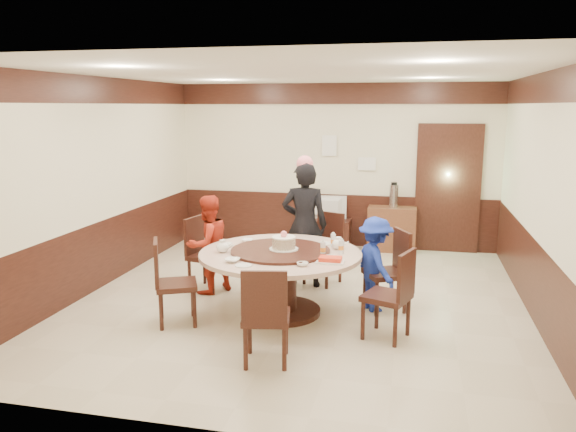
% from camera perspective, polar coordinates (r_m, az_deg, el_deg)
% --- Properties ---
extents(room, '(6.00, 6.04, 2.84)m').
position_cam_1_polar(room, '(6.92, 1.40, -0.05)').
color(room, beige).
rests_on(room, ground).
extents(banquet_table, '(1.89, 1.89, 0.78)m').
position_cam_1_polar(banquet_table, '(6.60, -0.77, -5.49)').
color(banquet_table, black).
rests_on(banquet_table, ground).
extents(chair_0, '(0.60, 0.59, 0.97)m').
position_cam_1_polar(chair_0, '(6.89, 9.97, -6.93)').
color(chair_0, black).
rests_on(chair_0, ground).
extents(chair_1, '(0.58, 0.58, 0.97)m').
position_cam_1_polar(chair_1, '(7.80, 3.61, -4.62)').
color(chair_1, black).
rests_on(chair_1, ground).
extents(chair_2, '(0.53, 0.52, 0.97)m').
position_cam_1_polar(chair_2, '(7.61, -8.25, -5.14)').
color(chair_2, black).
rests_on(chair_2, ground).
extents(chair_3, '(0.59, 0.59, 0.97)m').
position_cam_1_polar(chair_3, '(6.49, -11.41, -8.11)').
color(chair_3, black).
rests_on(chair_3, ground).
extents(chair_4, '(0.51, 0.52, 0.97)m').
position_cam_1_polar(chair_4, '(5.44, -2.24, -11.76)').
color(chair_4, black).
rests_on(chair_4, ground).
extents(chair_5, '(0.57, 0.56, 0.97)m').
position_cam_1_polar(chair_5, '(6.08, 10.13, -9.42)').
color(chair_5, black).
rests_on(chair_5, ground).
extents(person_standing, '(0.66, 0.47, 1.69)m').
position_cam_1_polar(person_standing, '(7.55, 1.68, -0.91)').
color(person_standing, black).
rests_on(person_standing, ground).
extents(person_red, '(0.75, 0.79, 1.29)m').
position_cam_1_polar(person_red, '(7.39, -8.12, -2.88)').
color(person_red, '#B42B18').
rests_on(person_red, ground).
extents(person_blue, '(0.75, 0.85, 1.14)m').
position_cam_1_polar(person_blue, '(6.79, 8.85, -4.84)').
color(person_blue, '#182D99').
rests_on(person_blue, ground).
extents(birthday_cake, '(0.34, 0.34, 0.22)m').
position_cam_1_polar(birthday_cake, '(6.52, -0.43, -2.75)').
color(birthday_cake, white).
rests_on(birthday_cake, banquet_table).
extents(teapot_left, '(0.17, 0.15, 0.13)m').
position_cam_1_polar(teapot_left, '(6.55, -6.65, -3.17)').
color(teapot_left, white).
rests_on(teapot_left, banquet_table).
extents(teapot_right, '(0.17, 0.15, 0.13)m').
position_cam_1_polar(teapot_right, '(6.68, 5.13, -2.86)').
color(teapot_right, white).
rests_on(teapot_right, banquet_table).
extents(bowl_0, '(0.15, 0.15, 0.04)m').
position_cam_1_polar(bowl_0, '(7.03, -4.15, -2.50)').
color(bowl_0, white).
rests_on(bowl_0, banquet_table).
extents(bowl_1, '(0.13, 0.13, 0.04)m').
position_cam_1_polar(bowl_1, '(5.97, 1.49, -4.91)').
color(bowl_1, white).
rests_on(bowl_1, banquet_table).
extents(bowl_2, '(0.16, 0.16, 0.04)m').
position_cam_1_polar(bowl_2, '(6.15, -5.67, -4.50)').
color(bowl_2, white).
rests_on(bowl_2, banquet_table).
extents(bowl_3, '(0.12, 0.12, 0.04)m').
position_cam_1_polar(bowl_3, '(6.25, 4.33, -4.21)').
color(bowl_3, white).
rests_on(bowl_3, banquet_table).
extents(bowl_4, '(0.16, 0.16, 0.04)m').
position_cam_1_polar(bowl_4, '(6.82, -6.39, -2.93)').
color(bowl_4, white).
rests_on(bowl_4, banquet_table).
extents(saucer_near, '(0.18, 0.18, 0.01)m').
position_cam_1_polar(saucer_near, '(6.00, -4.56, -5.02)').
color(saucer_near, white).
rests_on(saucer_near, banquet_table).
extents(saucer_far, '(0.18, 0.18, 0.01)m').
position_cam_1_polar(saucer_far, '(6.93, 3.82, -2.80)').
color(saucer_far, white).
rests_on(saucer_far, banquet_table).
extents(shrimp_platter, '(0.30, 0.20, 0.06)m').
position_cam_1_polar(shrimp_platter, '(6.11, 4.33, -4.48)').
color(shrimp_platter, white).
rests_on(shrimp_platter, banquet_table).
extents(bottle_0, '(0.06, 0.06, 0.16)m').
position_cam_1_polar(bottle_0, '(6.37, 3.57, -3.34)').
color(bottle_0, white).
rests_on(bottle_0, banquet_table).
extents(bottle_1, '(0.06, 0.06, 0.16)m').
position_cam_1_polar(bottle_1, '(6.47, 5.42, -3.14)').
color(bottle_1, white).
rests_on(bottle_1, banquet_table).
extents(bottle_2, '(0.06, 0.06, 0.16)m').
position_cam_1_polar(bottle_2, '(6.77, 4.61, -2.49)').
color(bottle_2, white).
rests_on(bottle_2, banquet_table).
extents(tv_stand, '(0.85, 0.45, 0.50)m').
position_cam_1_polar(tv_stand, '(9.75, 3.84, -1.76)').
color(tv_stand, black).
rests_on(tv_stand, ground).
extents(television, '(0.70, 0.16, 0.40)m').
position_cam_1_polar(television, '(9.66, 3.88, 0.84)').
color(television, gray).
rests_on(television, tv_stand).
extents(side_cabinet, '(0.80, 0.40, 0.75)m').
position_cam_1_polar(side_cabinet, '(9.65, 10.48, -1.30)').
color(side_cabinet, brown).
rests_on(side_cabinet, ground).
extents(thermos, '(0.15, 0.15, 0.38)m').
position_cam_1_polar(thermos, '(9.54, 10.69, 2.01)').
color(thermos, silver).
rests_on(thermos, side_cabinet).
extents(notice_left, '(0.25, 0.00, 0.35)m').
position_cam_1_polar(notice_left, '(9.73, 4.22, 7.15)').
color(notice_left, white).
rests_on(notice_left, room).
extents(notice_right, '(0.30, 0.00, 0.22)m').
position_cam_1_polar(notice_right, '(9.68, 8.01, 5.27)').
color(notice_right, white).
rests_on(notice_right, room).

